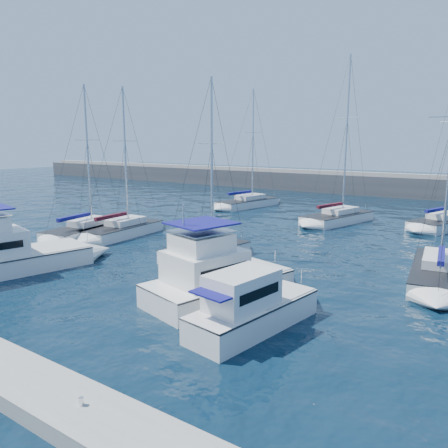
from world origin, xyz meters
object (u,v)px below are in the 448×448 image
Objects in this scene: sailboat_mid_b at (123,230)px; sailboat_back_a at (248,203)px; motor_yacht_stbd_inner at (214,279)px; sailboat_mid_a at (86,231)px; sailboat_mid_e at (440,273)px; sailboat_back_c at (441,223)px; motor_yacht_stbd_outer at (250,310)px; sailboat_mid_c at (206,252)px; sailboat_back_b at (338,218)px.

sailboat_mid_b is 0.88× the size of sailboat_back_a.
motor_yacht_stbd_inner is 0.58× the size of sailboat_back_a.
sailboat_mid_a is 28.14m from sailboat_mid_e.
sailboat_back_a reaches higher than sailboat_mid_b.
sailboat_mid_a is 23.29m from sailboat_back_a.
sailboat_back_c is at bearing 6.82° from sailboat_back_a.
sailboat_mid_a reaches higher than motor_yacht_stbd_outer.
sailboat_back_a is (-19.32, 31.68, -0.43)m from motor_yacht_stbd_outer.
sailboat_mid_a reaches higher than sailboat_mid_c.
motor_yacht_stbd_outer is 13.66m from sailboat_mid_e.
sailboat_mid_e is 31.78m from sailboat_back_a.
sailboat_back_a is (2.68, 23.14, 0.01)m from sailboat_mid_a.
sailboat_back_a is at bearing 85.90° from sailboat_mid_b.
motor_yacht_stbd_outer is 22.22m from sailboat_mid_b.
sailboat_back_c is at bearing 90.78° from sailboat_mid_e.
sailboat_mid_b is at bearing 166.80° from motor_yacht_stbd_inner.
sailboat_mid_c is 24.69m from sailboat_back_c.
motor_yacht_stbd_inner is 4.11m from motor_yacht_stbd_outer.
sailboat_mid_b is 25.50m from sailboat_mid_e.
motor_yacht_stbd_inner is 25.45m from sailboat_back_b.
sailboat_mid_e is (25.44, 1.77, 0.02)m from sailboat_mid_b.
motor_yacht_stbd_inner is 18.13m from sailboat_mid_b.
sailboat_back_a is at bearing 177.52° from sailboat_back_b.
sailboat_back_b is at bearing 40.31° from sailboat_mid_a.
sailboat_mid_e is at bearing 23.21° from sailboat_mid_c.
sailboat_mid_e is 1.04× the size of sailboat_back_a.
motor_yacht_stbd_outer is 0.53× the size of sailboat_mid_a.
sailboat_back_b is 1.05× the size of sailboat_back_c.
motor_yacht_stbd_outer is at bearing -122.73° from sailboat_mid_e.
motor_yacht_stbd_outer is 0.42× the size of sailboat_back_b.
motor_yacht_stbd_inner is 0.53× the size of sailboat_back_c.
sailboat_back_a is at bearing 135.28° from sailboat_mid_e.
sailboat_back_c is (9.32, 2.54, 0.01)m from sailboat_back_b.
sailboat_mid_a is at bearing -171.30° from sailboat_mid_c.
motor_yacht_stbd_inner is at bearing -84.83° from sailboat_back_c.
motor_yacht_stbd_inner is 8.32m from sailboat_mid_c.
sailboat_mid_e is 0.91× the size of sailboat_back_b.
sailboat_back_a is (-25.21, 19.36, -0.01)m from sailboat_mid_e.
sailboat_mid_a is at bearing -179.47° from sailboat_mid_e.
motor_yacht_stbd_outer is 0.54× the size of sailboat_mid_b.
sailboat_mid_c is (-8.78, 8.54, -0.42)m from motor_yacht_stbd_outer.
motor_yacht_stbd_inner is at bearing -31.17° from sailboat_mid_b.
sailboat_mid_a is 0.79× the size of sailboat_back_b.
sailboat_mid_e is at bearing -1.59° from sailboat_mid_a.
sailboat_mid_b is 0.85× the size of sailboat_mid_e.
motor_yacht_stbd_inner is 0.67× the size of sailboat_mid_c.
sailboat_back_b is at bearing -145.65° from sailboat_back_c.
motor_yacht_stbd_outer is 12.25m from sailboat_mid_c.
motor_yacht_stbd_outer is 0.55× the size of sailboat_mid_c.
sailboat_mid_c is 25.43m from sailboat_back_a.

